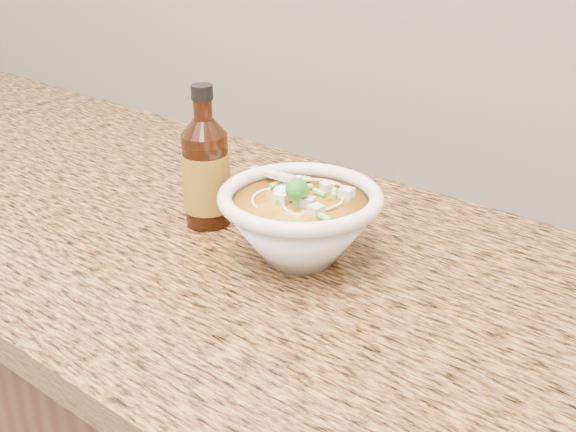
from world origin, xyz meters
The scene contains 3 objects.
counter_slab centered at (0.00, 1.68, 0.88)m, with size 4.00×0.68×0.04m, color olive.
soup_bowl centered at (0.09, 1.68, 0.95)m, with size 0.23×0.21×0.12m.
hot_sauce_bottle centered at (-0.08, 1.68, 0.98)m, with size 0.08×0.08×0.20m.
Camera 1 is at (0.59, 1.03, 1.35)m, focal length 45.00 mm.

